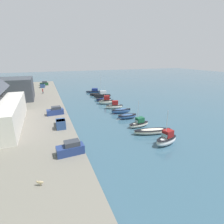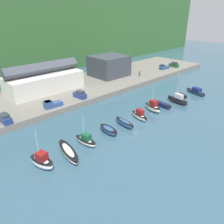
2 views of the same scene
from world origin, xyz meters
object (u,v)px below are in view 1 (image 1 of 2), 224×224
at_px(moored_boat_1, 152,131).
at_px(moored_boat_5, 114,106).
at_px(moored_boat_7, 103,99).
at_px(moored_boat_2, 139,123).
at_px(pickup_truck_0, 43,86).
at_px(moored_boat_0, 167,139).
at_px(moored_boat_6, 106,101).
at_px(person_on_quay, 43,91).
at_px(dog_on_quay, 40,182).
at_px(parked_car_2, 71,149).
at_px(moored_boat_3, 127,116).
at_px(parked_car_1, 55,111).
at_px(moored_boat_4, 121,111).
at_px(moored_boat_9, 95,94).
at_px(parked_car_0, 44,84).
at_px(pickup_truck_1, 61,123).
at_px(moored_boat_8, 103,95).
at_px(moored_boat_10, 94,91).

height_order(moored_boat_1, moored_boat_5, moored_boat_5).
bearing_deg(moored_boat_7, moored_boat_2, -170.96).
bearing_deg(pickup_truck_0, moored_boat_5, 122.26).
relative_size(moored_boat_1, moored_boat_7, 1.48).
distance_m(moored_boat_0, moored_boat_6, 32.36).
relative_size(person_on_quay, dog_on_quay, 2.45).
bearing_deg(pickup_truck_0, parked_car_2, 98.22).
bearing_deg(parked_car_2, moored_boat_3, -51.51).
distance_m(parked_car_1, dog_on_quay, 27.28).
distance_m(moored_boat_3, parked_car_1, 19.08).
distance_m(moored_boat_4, moored_boat_9, 26.47).
height_order(moored_boat_2, moored_boat_7, moored_boat_2).
bearing_deg(parked_car_0, pickup_truck_0, 173.61).
relative_size(moored_boat_0, pickup_truck_0, 1.43).
xyz_separation_m(moored_boat_0, moored_boat_7, (36.63, 0.53, -0.44)).
distance_m(parked_car_0, person_on_quay, 22.63).
bearing_deg(moored_boat_1, moored_boat_0, -169.80).
bearing_deg(moored_boat_4, moored_boat_1, -171.96).
relative_size(moored_boat_4, pickup_truck_1, 1.27).
bearing_deg(moored_boat_2, pickup_truck_0, 13.98).
bearing_deg(moored_boat_7, parked_car_2, 163.27).
height_order(moored_boat_4, moored_boat_8, moored_boat_8).
distance_m(moored_boat_10, parked_car_1, 37.06).
relative_size(moored_boat_6, pickup_truck_0, 1.31).
distance_m(parked_car_0, pickup_truck_0, 6.72).
relative_size(moored_boat_1, pickup_truck_0, 1.77).
relative_size(moored_boat_7, parked_car_1, 1.35).
xyz_separation_m(moored_boat_8, person_on_quay, (9.85, 22.42, 1.59)).
xyz_separation_m(moored_boat_5, moored_boat_6, (6.25, 0.63, 0.18)).
distance_m(moored_boat_2, moored_boat_4, 11.07).
distance_m(pickup_truck_1, person_on_quay, 39.37).
distance_m(moored_boat_1, moored_boat_3, 10.91).
xyz_separation_m(moored_boat_6, parked_car_1, (-10.68, 17.81, 1.39)).
distance_m(moored_boat_0, dog_on_quay, 23.04).
xyz_separation_m(moored_boat_4, moored_boat_6, (11.58, 0.59, 0.35)).
xyz_separation_m(moored_boat_2, moored_boat_6, (22.65, 0.45, 0.27)).
height_order(moored_boat_3, moored_boat_10, moored_boat_10).
xyz_separation_m(moored_boat_3, moored_boat_10, (37.25, -1.17, 0.05)).
bearing_deg(pickup_truck_0, pickup_truck_1, 98.52).
distance_m(moored_boat_3, person_on_quay, 41.36).
bearing_deg(moored_boat_0, parked_car_2, 74.92).
distance_m(moored_boat_1, moored_boat_7, 31.50).
relative_size(moored_boat_8, person_on_quay, 4.23).
height_order(moored_boat_0, moored_boat_3, moored_boat_0).
xyz_separation_m(moored_boat_3, moored_boat_7, (20.61, -0.09, -0.01)).
relative_size(moored_boat_3, moored_boat_4, 0.89).
bearing_deg(pickup_truck_0, moored_boat_7, 129.35).
bearing_deg(moored_boat_9, moored_boat_2, -165.04).
relative_size(moored_boat_0, moored_boat_3, 1.28).
bearing_deg(moored_boat_4, moored_boat_2, -174.74).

